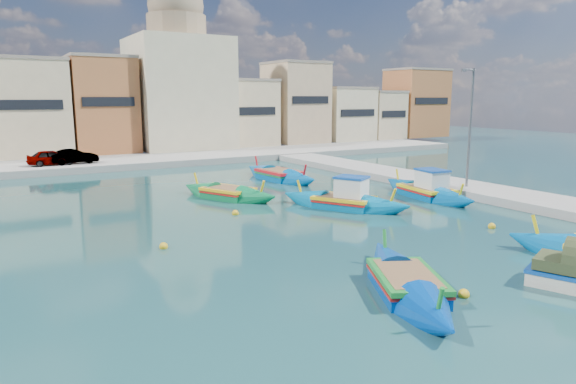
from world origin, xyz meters
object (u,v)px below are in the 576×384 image
object	(u,v)px
luzzu_blue_cabin	(344,202)
luzzu_cyan_mid	(279,176)
quay_street_lamp	(470,127)
luzzu_turquoise_cabin	(426,192)
luzzu_blue_south	(407,285)
luzzu_green	(228,194)
church_block	(178,77)

from	to	relation	value
luzzu_blue_cabin	luzzu_cyan_mid	xyz separation A→B (m)	(1.89, 10.79, -0.07)
quay_street_lamp	luzzu_turquoise_cabin	distance (m)	5.04
luzzu_turquoise_cabin	luzzu_blue_cabin	size ratio (longest dim) A/B	1.14
luzzu_turquoise_cabin	luzzu_blue_south	xyz separation A→B (m)	(-12.37, -11.28, -0.10)
quay_street_lamp	luzzu_blue_cabin	bearing A→B (deg)	176.92
luzzu_blue_cabin	luzzu_green	bearing A→B (deg)	126.61
church_block	luzzu_blue_cabin	size ratio (longest dim) A/B	2.40
luzzu_cyan_mid	quay_street_lamp	bearing A→B (deg)	-56.28
luzzu_blue_cabin	luzzu_blue_south	size ratio (longest dim) A/B	0.98
luzzu_turquoise_cabin	luzzu_blue_cabin	world-z (taller)	luzzu_blue_cabin
quay_street_lamp	church_block	bearing A→B (deg)	102.35
quay_street_lamp	luzzu_turquoise_cabin	size ratio (longest dim) A/B	0.88
luzzu_turquoise_cabin	luzzu_cyan_mid	xyz separation A→B (m)	(-4.51, 10.82, -0.06)
luzzu_blue_south	luzzu_blue_cabin	bearing A→B (deg)	62.15
quay_street_lamp	luzzu_cyan_mid	xyz separation A→B (m)	(-7.54, 11.30, -4.06)
luzzu_turquoise_cabin	luzzu_blue_south	bearing A→B (deg)	-137.64
church_block	luzzu_turquoise_cabin	bearing A→B (deg)	-82.50
luzzu_cyan_mid	luzzu_turquoise_cabin	bearing A→B (deg)	-67.37
church_block	luzzu_blue_south	world-z (taller)	church_block
church_block	luzzu_green	bearing A→B (deg)	-103.26
luzzu_turquoise_cabin	luzzu_cyan_mid	size ratio (longest dim) A/B	0.98
luzzu_blue_cabin	luzzu_turquoise_cabin	bearing A→B (deg)	-0.26
luzzu_turquoise_cabin	luzzu_green	distance (m)	12.46
luzzu_turquoise_cabin	luzzu_blue_south	size ratio (longest dim) A/B	1.12
luzzu_blue_cabin	luzzu_blue_south	distance (m)	12.79
luzzu_green	quay_street_lamp	bearing A→B (deg)	-25.19
luzzu_blue_cabin	luzzu_green	size ratio (longest dim) A/B	1.04
quay_street_lamp	luzzu_turquoise_cabin	world-z (taller)	quay_street_lamp
quay_street_lamp	luzzu_turquoise_cabin	xyz separation A→B (m)	(-3.03, 0.48, -3.99)
church_block	luzzu_blue_south	distance (m)	46.23
quay_street_lamp	luzzu_green	bearing A→B (deg)	154.81
luzzu_blue_cabin	luzzu_cyan_mid	bearing A→B (deg)	80.08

